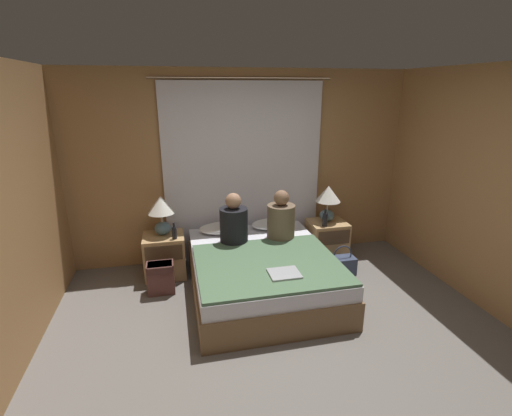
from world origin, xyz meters
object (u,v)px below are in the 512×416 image
(nightstand_right, at_px, (327,240))
(person_right_in_bed, at_px, (281,219))
(pillow_right, at_px, (273,224))
(person_left_in_bed, at_px, (234,223))
(pillow_left, at_px, (222,228))
(laptop_on_bed, at_px, (284,273))
(lamp_right, at_px, (328,198))
(handbag_on_floor, at_px, (342,265))
(bed, at_px, (262,273))
(backpack_on_floor, at_px, (161,276))
(beer_bottle_on_right_stand, at_px, (325,219))
(nightstand_left, at_px, (165,255))
(lamp_left, at_px, (161,210))
(beer_bottle_on_left_stand, at_px, (174,233))

(nightstand_right, relative_size, person_right_in_bed, 0.86)
(pillow_right, xyz_separation_m, person_left_in_bed, (-0.59, -0.37, 0.19))
(pillow_left, bearing_deg, laptop_on_bed, -71.89)
(lamp_right, xyz_separation_m, pillow_left, (-1.42, 0.04, -0.31))
(laptop_on_bed, bearing_deg, pillow_left, 108.11)
(pillow_left, xyz_separation_m, handbag_on_floor, (1.44, -0.55, -0.42))
(pillow_right, bearing_deg, person_right_in_bed, -91.57)
(pillow_left, xyz_separation_m, laptop_on_bed, (0.43, -1.32, -0.02))
(lamp_right, bearing_deg, handbag_on_floor, -88.31)
(bed, height_order, backpack_on_floor, bed)
(bed, xyz_separation_m, beer_bottle_on_right_stand, (0.98, 0.53, 0.39))
(beer_bottle_on_right_stand, bearing_deg, person_left_in_bed, -172.74)
(lamp_right, bearing_deg, pillow_left, 178.58)
(laptop_on_bed, bearing_deg, bed, 98.77)
(handbag_on_floor, bearing_deg, backpack_on_floor, 178.80)
(nightstand_right, distance_m, backpack_on_floor, 2.25)
(beer_bottle_on_right_stand, bearing_deg, nightstand_right, 51.82)
(person_right_in_bed, bearing_deg, handbag_on_floor, -13.22)
(nightstand_left, height_order, laptop_on_bed, nightstand_left)
(lamp_right, distance_m, pillow_right, 0.80)
(nightstand_left, bearing_deg, pillow_left, 6.12)
(pillow_right, bearing_deg, beer_bottle_on_right_stand, -18.48)
(beer_bottle_on_right_stand, bearing_deg, laptop_on_bed, -128.74)
(person_right_in_bed, bearing_deg, pillow_left, 151.36)
(pillow_left, distance_m, person_right_in_bed, 0.79)
(nightstand_left, relative_size, backpack_on_floor, 1.46)
(nightstand_left, bearing_deg, lamp_right, 1.16)
(person_left_in_bed, bearing_deg, pillow_left, 104.03)
(person_right_in_bed, xyz_separation_m, backpack_on_floor, (-1.46, -0.13, -0.53))
(pillow_right, height_order, backpack_on_floor, pillow_right)
(pillow_right, distance_m, handbag_on_floor, 1.02)
(nightstand_right, xyz_separation_m, beer_bottle_on_right_stand, (-0.10, -0.13, 0.36))
(lamp_right, relative_size, beer_bottle_on_right_stand, 2.10)
(lamp_right, bearing_deg, nightstand_left, -178.84)
(pillow_right, distance_m, beer_bottle_on_right_stand, 0.67)
(lamp_left, xyz_separation_m, lamp_right, (2.16, 0.00, 0.00))
(backpack_on_floor, bearing_deg, nightstand_left, 83.66)
(bed, relative_size, nightstand_right, 3.57)
(bed, distance_m, lamp_left, 1.43)
(lamp_right, xyz_separation_m, laptop_on_bed, (-0.99, -1.28, -0.34))
(bed, height_order, nightstand_left, nightstand_left)
(bed, xyz_separation_m, handbag_on_floor, (1.10, 0.20, -0.12))
(nightstand_left, bearing_deg, person_left_in_bed, -19.19)
(person_right_in_bed, relative_size, backpack_on_floor, 1.69)
(person_left_in_bed, relative_size, handbag_on_floor, 1.60)
(backpack_on_floor, height_order, handbag_on_floor, handbag_on_floor)
(beer_bottle_on_left_stand, bearing_deg, backpack_on_floor, -122.32)
(lamp_right, relative_size, pillow_right, 0.84)
(person_left_in_bed, relative_size, beer_bottle_on_left_stand, 3.03)
(bed, distance_m, pillow_left, 0.87)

